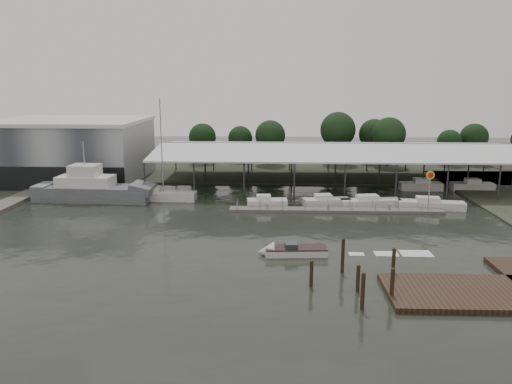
{
  "coord_description": "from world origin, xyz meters",
  "views": [
    {
      "loc": [
        6.96,
        -53.95,
        16.92
      ],
      "look_at": [
        4.47,
        10.35,
        2.5
      ],
      "focal_mm": 35.0,
      "sensor_mm": 36.0,
      "label": 1
    }
  ],
  "objects_px": {
    "white_sailboat": "(159,195)",
    "shell_fuel_sign": "(430,183)",
    "speedboat_underway": "(290,251)",
    "grey_trawler": "(94,190)"
  },
  "relations": [
    {
      "from": "shell_fuel_sign",
      "to": "grey_trawler",
      "type": "bearing_deg",
      "value": 173.67
    },
    {
      "from": "speedboat_underway",
      "to": "white_sailboat",
      "type": "bearing_deg",
      "value": -54.65
    },
    {
      "from": "shell_fuel_sign",
      "to": "white_sailboat",
      "type": "distance_m",
      "value": 37.41
    },
    {
      "from": "shell_fuel_sign",
      "to": "white_sailboat",
      "type": "bearing_deg",
      "value": 171.19
    },
    {
      "from": "white_sailboat",
      "to": "speedboat_underway",
      "type": "height_order",
      "value": "white_sailboat"
    },
    {
      "from": "grey_trawler",
      "to": "white_sailboat",
      "type": "bearing_deg",
      "value": 6.06
    },
    {
      "from": "shell_fuel_sign",
      "to": "grey_trawler",
      "type": "relative_size",
      "value": 0.32
    },
    {
      "from": "shell_fuel_sign",
      "to": "white_sailboat",
      "type": "relative_size",
      "value": 0.38
    },
    {
      "from": "shell_fuel_sign",
      "to": "speedboat_underway",
      "type": "height_order",
      "value": "shell_fuel_sign"
    },
    {
      "from": "white_sailboat",
      "to": "shell_fuel_sign",
      "type": "bearing_deg",
      "value": -7.39
    }
  ]
}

